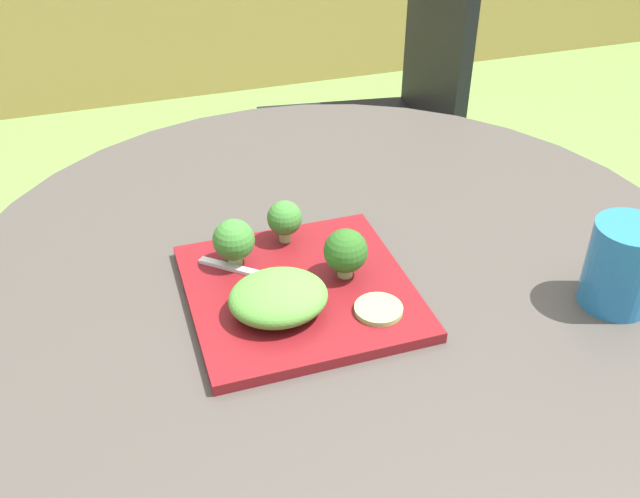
# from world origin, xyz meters

# --- Properties ---
(patio_table) EXTENTS (0.98, 0.98, 0.71)m
(patio_table) POSITION_xyz_m (0.00, 0.00, 0.48)
(patio_table) COLOR #423D38
(patio_table) RESTS_ON ground_plane
(patio_chair) EXTENTS (0.50, 0.50, 0.90)m
(patio_chair) POSITION_xyz_m (0.42, 0.82, 0.53)
(patio_chair) COLOR black
(patio_chair) RESTS_ON ground_plane
(salad_plate) EXTENTS (0.26, 0.26, 0.01)m
(salad_plate) POSITION_xyz_m (-0.07, -0.06, 0.72)
(salad_plate) COLOR maroon
(salad_plate) RESTS_ON patio_table
(drinking_glass) EXTENTS (0.08, 0.08, 0.11)m
(drinking_glass) POSITION_xyz_m (0.28, -0.19, 0.76)
(drinking_glass) COLOR #236BA8
(drinking_glass) RESTS_ON patio_table
(fork) EXTENTS (0.13, 0.11, 0.00)m
(fork) POSITION_xyz_m (-0.10, -0.04, 0.73)
(fork) COLOR silver
(fork) RESTS_ON salad_plate
(lettuce_mound) EXTENTS (0.11, 0.10, 0.04)m
(lettuce_mound) POSITION_xyz_m (-0.11, -0.10, 0.74)
(lettuce_mound) COLOR #519338
(lettuce_mound) RESTS_ON salad_plate
(broccoli_floret_0) EXTENTS (0.05, 0.05, 0.06)m
(broccoli_floret_0) POSITION_xyz_m (-0.06, 0.04, 0.76)
(broccoli_floret_0) COLOR #99B770
(broccoli_floret_0) RESTS_ON salad_plate
(broccoli_floret_1) EXTENTS (0.05, 0.05, 0.06)m
(broccoli_floret_1) POSITION_xyz_m (-0.01, -0.06, 0.76)
(broccoli_floret_1) COLOR #99B770
(broccoli_floret_1) RESTS_ON salad_plate
(broccoli_floret_2) EXTENTS (0.05, 0.05, 0.06)m
(broccoli_floret_2) POSITION_xyz_m (-0.13, 0.01, 0.76)
(broccoli_floret_2) COLOR #99B770
(broccoli_floret_2) RESTS_ON salad_plate
(cucumber_slice_0) EXTENTS (0.06, 0.06, 0.01)m
(cucumber_slice_0) POSITION_xyz_m (-0.00, -0.13, 0.73)
(cucumber_slice_0) COLOR #8EB766
(cucumber_slice_0) RESTS_ON salad_plate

